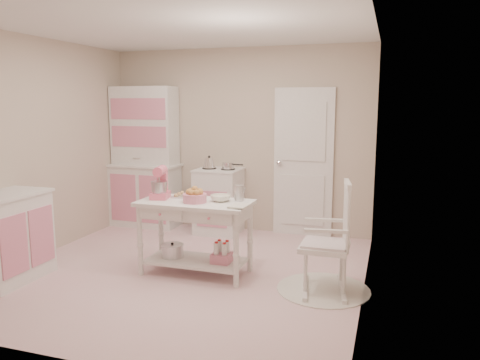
% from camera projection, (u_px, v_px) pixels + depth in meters
% --- Properties ---
extents(room_shell, '(3.84, 3.84, 2.62)m').
position_uv_depth(room_shell, '(182.00, 121.00, 4.87)').
color(room_shell, '#CB7F8B').
rests_on(room_shell, ground).
extents(door, '(0.82, 0.05, 2.04)m').
position_uv_depth(door, '(303.00, 163.00, 6.44)').
color(door, silver).
rests_on(door, ground).
extents(hutch, '(1.06, 0.50, 2.08)m').
position_uv_depth(hutch, '(144.00, 157.00, 6.95)').
color(hutch, silver).
rests_on(hutch, ground).
extents(stove, '(0.62, 0.57, 0.92)m').
position_uv_depth(stove, '(219.00, 201.00, 6.63)').
color(stove, silver).
rests_on(stove, ground).
extents(base_cabinet, '(0.54, 0.84, 0.92)m').
position_uv_depth(base_cabinet, '(8.00, 237.00, 4.83)').
color(base_cabinet, silver).
rests_on(base_cabinet, ground).
extents(lace_rug, '(0.92, 0.92, 0.01)m').
position_uv_depth(lace_rug, '(323.00, 289.00, 4.63)').
color(lace_rug, white).
rests_on(lace_rug, ground).
extents(rocking_chair, '(0.59, 0.79, 1.10)m').
position_uv_depth(rocking_chair, '(325.00, 236.00, 4.54)').
color(rocking_chair, silver).
rests_on(rocking_chair, ground).
extents(work_table, '(1.20, 0.60, 0.80)m').
position_uv_depth(work_table, '(196.00, 238.00, 5.03)').
color(work_table, silver).
rests_on(work_table, ground).
extents(stand_mixer, '(0.25, 0.32, 0.34)m').
position_uv_depth(stand_mixer, '(160.00, 183.00, 5.08)').
color(stand_mixer, '#F26685').
rests_on(stand_mixer, work_table).
extents(cookie_tray, '(0.34, 0.24, 0.02)m').
position_uv_depth(cookie_tray, '(189.00, 196.00, 5.18)').
color(cookie_tray, silver).
rests_on(cookie_tray, work_table).
extents(bread_basket, '(0.25, 0.25, 0.09)m').
position_uv_depth(bread_basket, '(195.00, 198.00, 4.91)').
color(bread_basket, pink).
rests_on(bread_basket, work_table).
extents(mixing_bowl, '(0.22, 0.22, 0.07)m').
position_uv_depth(mixing_bowl, '(221.00, 198.00, 4.96)').
color(mixing_bowl, white).
rests_on(mixing_bowl, work_table).
extents(metal_pitcher, '(0.10, 0.10, 0.17)m').
position_uv_depth(metal_pitcher, '(239.00, 193.00, 4.97)').
color(metal_pitcher, silver).
rests_on(metal_pitcher, work_table).
extents(recipe_book, '(0.19, 0.24, 0.02)m').
position_uv_depth(recipe_book, '(231.00, 205.00, 4.71)').
color(recipe_book, white).
rests_on(recipe_book, work_table).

